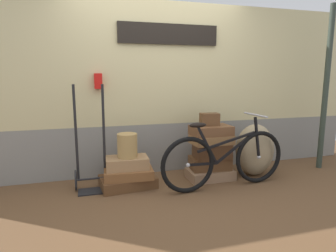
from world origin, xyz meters
TOP-DOWN VIEW (x-y plane):
  - ground at (0.00, 0.00)m, footprint 8.43×5.20m
  - station_building at (0.01, 0.85)m, footprint 6.43×0.74m
  - suitcase_0 at (-0.53, 0.29)m, footprint 0.72×0.51m
  - suitcase_1 at (-0.52, 0.27)m, footprint 0.63×0.47m
  - suitcase_2 at (-0.53, 0.28)m, footprint 0.53×0.35m
  - suitcase_3 at (0.59, 0.26)m, footprint 0.61×0.38m
  - suitcase_4 at (0.60, 0.30)m, footprint 0.56×0.39m
  - suitcase_5 at (0.61, 0.26)m, footprint 0.50×0.35m
  - suitcase_6 at (0.60, 0.25)m, footprint 0.55×0.34m
  - suitcase_7 at (0.59, 0.26)m, footprint 0.53×0.34m
  - suitcase_8 at (0.59, 0.30)m, footprint 0.26×0.19m
  - wicker_basket at (-0.52, 0.28)m, footprint 0.25×0.25m
  - luggage_trolley at (-0.96, 0.33)m, footprint 0.41×0.35m
  - burlap_sack at (1.26, 0.24)m, footprint 0.54×0.46m
  - bicycle at (0.63, -0.07)m, footprint 1.70×0.46m

SIDE VIEW (x-z plane):
  - ground at x=0.00m, z-range -0.06..0.00m
  - suitcase_3 at x=0.59m, z-range 0.00..0.13m
  - suitcase_0 at x=-0.53m, z-range 0.00..0.13m
  - suitcase_1 at x=-0.52m, z-range 0.13..0.25m
  - suitcase_4 at x=0.60m, z-range 0.13..0.29m
  - suitcase_2 at x=-0.53m, z-range 0.25..0.39m
  - luggage_trolley at x=-0.96m, z-range -0.33..0.97m
  - burlap_sack at x=1.26m, z-range 0.00..0.73m
  - bicycle at x=0.63m, z-range -0.09..0.82m
  - suitcase_5 at x=0.61m, z-range 0.29..0.49m
  - wicker_basket at x=-0.52m, z-range 0.39..0.69m
  - suitcase_6 at x=0.60m, z-range 0.49..0.61m
  - suitcase_7 at x=0.59m, z-range 0.61..0.74m
  - suitcase_8 at x=0.59m, z-range 0.74..0.90m
  - station_building at x=0.01m, z-range 0.00..2.40m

